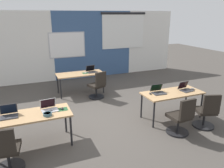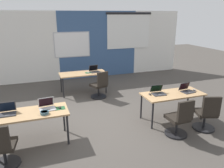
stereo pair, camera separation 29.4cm
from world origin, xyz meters
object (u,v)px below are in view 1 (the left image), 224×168
object	(u,v)px
laptop_near_right_inner	(158,91)
laptop_near_right_end	(186,89)
mouse_near_right_inner	(150,94)
mouse_near_right_end	(193,89)
chair_near_left_end	(7,153)
chair_near_right_inner	(181,119)
mouse_near_left_inner	(62,108)
chair_far_right	(98,87)
laptop_near_left_end	(9,114)
laptop_far_right	(91,71)
snack_bowl	(47,114)
desk_far_center	(80,75)
desk_near_right	(172,94)
desk_near_left	(31,117)
chair_near_right_end	(206,114)
mouse_far_right	(85,72)

from	to	relation	value
laptop_near_right_inner	laptop_near_right_end	bearing A→B (deg)	-3.40
laptop_near_right_inner	mouse_near_right_inner	xyz separation A→B (m)	(-0.23, 0.00, -0.03)
mouse_near_right_inner	mouse_near_right_end	bearing A→B (deg)	-4.74
laptop_near_right_inner	chair_near_left_end	xyz separation A→B (m)	(-3.59, -0.78, -0.39)
chair_near_right_inner	mouse_near_right_end	bearing A→B (deg)	-143.73
mouse_near_left_inner	laptop_near_right_inner	bearing A→B (deg)	1.96
mouse_near_left_inner	chair_far_right	xyz separation A→B (m)	(1.50, 2.10, -0.36)
laptop_near_left_end	chair_near_right_inner	bearing A→B (deg)	-14.37
laptop_far_right	snack_bowl	world-z (taller)	laptop_far_right
desk_far_center	chair_near_left_end	bearing A→B (deg)	-122.48
desk_near_right	laptop_far_right	size ratio (longest dim) A/B	4.36
desk_far_center	mouse_near_left_inner	distance (m)	3.00
chair_far_right	laptop_near_right_inner	bearing A→B (deg)	96.38
laptop_near_right_inner	mouse_near_left_inner	bearing A→B (deg)	-174.58
snack_bowl	chair_far_right	bearing A→B (deg)	51.40
laptop_near_right_end	laptop_near_right_inner	bearing A→B (deg)	165.71
desk_near_left	laptop_near_left_end	distance (m)	0.43
chair_near_right_inner	chair_near_right_end	world-z (taller)	same
chair_near_right_inner	mouse_far_right	size ratio (longest dim) A/B	8.42
laptop_near_right_inner	mouse_far_right	size ratio (longest dim) A/B	3.19
laptop_near_left_end	chair_near_left_end	xyz separation A→B (m)	(-0.06, -0.77, -0.39)
laptop_far_right	chair_far_right	distance (m)	0.80
mouse_near_right_inner	chair_near_left_end	xyz separation A→B (m)	(-3.35, -0.79, -0.36)
chair_near_right_end	mouse_near_right_inner	bearing A→B (deg)	-21.85
desk_near_left	desk_near_right	size ratio (longest dim) A/B	1.00
desk_near_right	laptop_near_right_end	world-z (taller)	laptop_near_right_end
mouse_near_right_inner	chair_near_right_end	world-z (taller)	chair_near_right_end
desk_near_right	chair_near_left_end	distance (m)	4.04
mouse_far_right	chair_near_right_inner	bearing A→B (deg)	-70.99
desk_far_center	chair_near_right_end	xyz separation A→B (m)	(2.18, -3.58, -0.28)
mouse_far_right	laptop_near_left_end	bearing A→B (deg)	-131.07
laptop_near_right_inner	snack_bowl	size ratio (longest dim) A/B	1.96
mouse_far_right	mouse_near_right_end	bearing A→B (deg)	-51.08
chair_far_right	chair_near_right_end	bearing A→B (deg)	102.23
mouse_near_right_inner	chair_near_right_end	xyz separation A→B (m)	(1.04, -0.89, -0.36)
laptop_near_right_inner	chair_near_left_end	world-z (taller)	laptop_near_right_inner
mouse_near_right_inner	laptop_far_right	distance (m)	2.81
desk_near_right	snack_bowl	bearing A→B (deg)	-176.80
desk_near_left	chair_far_right	distance (m)	3.03
desk_near_right	chair_near_right_inner	xyz separation A→B (m)	(-0.34, -0.79, -0.28)
desk_near_left	mouse_near_right_end	world-z (taller)	mouse_near_right_end
desk_far_center	chair_near_right_inner	bearing A→B (deg)	-68.63
mouse_near_left_inner	mouse_far_right	xyz separation A→B (m)	(1.29, 2.75, 0.00)
mouse_near_right_end	chair_far_right	size ratio (longest dim) A/B	0.12
snack_bowl	mouse_near_right_inner	bearing A→B (deg)	6.23
chair_near_right_inner	chair_far_right	xyz separation A→B (m)	(-1.01, 2.91, 0.00)
chair_near_left_end	mouse_far_right	bearing A→B (deg)	-118.04
laptop_near_right_end	mouse_near_right_end	bearing A→B (deg)	-8.61
chair_near_right_end	mouse_near_left_inner	bearing A→B (deg)	4.91
chair_near_right_inner	mouse_far_right	xyz separation A→B (m)	(-1.22, 3.55, 0.36)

